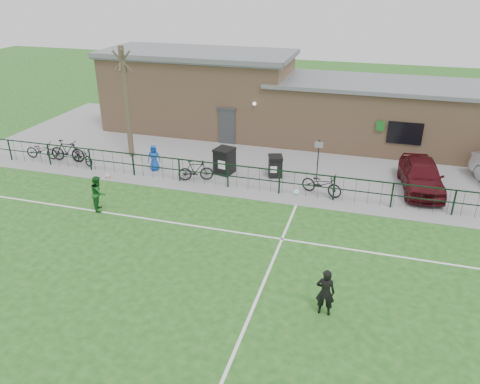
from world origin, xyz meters
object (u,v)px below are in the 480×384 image
(car_maroon, at_px, (421,175))
(bicycle_d, at_px, (196,170))
(bare_tree, at_px, (127,103))
(sign_post, at_px, (318,159))
(wheelie_bin_right, at_px, (275,167))
(spectator_child, at_px, (154,158))
(outfield_player, at_px, (98,193))
(bicycle_a, at_px, (42,150))
(bicycle_b, at_px, (68,151))
(ball_ground, at_px, (108,176))
(bicycle_c, at_px, (82,156))
(wheelie_bin_left, at_px, (225,162))
(bicycle_e, at_px, (322,184))

(car_maroon, distance_m, bicycle_d, 10.75)
(bare_tree, distance_m, sign_post, 10.61)
(wheelie_bin_right, relative_size, sign_post, 0.50)
(spectator_child, bearing_deg, outfield_player, -110.56)
(car_maroon, distance_m, bicycle_a, 19.87)
(bicycle_b, relative_size, ball_ground, 8.22)
(bare_tree, xyz_separation_m, wheelie_bin_right, (8.37, -0.54, -2.48))
(bare_tree, xyz_separation_m, bicycle_d, (4.74, -2.20, -2.46))
(wheelie_bin_right, bearing_deg, spectator_child, 171.90)
(ball_ground, bearing_deg, outfield_player, -64.11)
(bare_tree, distance_m, spectator_child, 3.54)
(wheelie_bin_right, height_order, spectator_child, spectator_child)
(sign_post, relative_size, car_maroon, 0.46)
(wheelie_bin_right, height_order, bicycle_c, wheelie_bin_right)
(wheelie_bin_left, relative_size, ball_ground, 5.14)
(bare_tree, height_order, wheelie_bin_right, bare_tree)
(wheelie_bin_right, xyz_separation_m, outfield_player, (-6.49, -5.74, 0.26))
(bicycle_d, bearing_deg, ball_ground, 81.41)
(bicycle_e, bearing_deg, wheelie_bin_right, 76.61)
(spectator_child, distance_m, outfield_player, 4.72)
(bicycle_b, bearing_deg, bicycle_a, 88.49)
(bicycle_b, relative_size, bicycle_d, 1.15)
(sign_post, distance_m, outfield_player, 10.50)
(bicycle_c, bearing_deg, bicycle_e, -70.08)
(bicycle_b, bearing_deg, bicycle_c, -102.75)
(bicycle_a, bearing_deg, spectator_child, -93.05)
(outfield_player, bearing_deg, bare_tree, -10.90)
(bare_tree, distance_m, car_maroon, 15.46)
(bicycle_a, distance_m, bicycle_c, 2.61)
(outfield_player, relative_size, ball_ground, 6.43)
(bicycle_a, bearing_deg, bicycle_b, -93.07)
(ball_ground, bearing_deg, bicycle_c, 151.12)
(car_maroon, bearing_deg, bicycle_e, -163.37)
(bare_tree, xyz_separation_m, car_maroon, (15.29, -0.19, -2.24))
(bicycle_a, distance_m, outfield_player, 7.80)
(wheelie_bin_left, distance_m, bicycle_a, 10.36)
(wheelie_bin_left, xyz_separation_m, bicycle_d, (-1.07, -1.30, -0.10))
(bicycle_e, bearing_deg, wheelie_bin_left, 94.65)
(wheelie_bin_left, relative_size, spectator_child, 0.92)
(bicycle_b, bearing_deg, bicycle_d, -96.91)
(bicycle_c, distance_m, ball_ground, 2.61)
(bicycle_a, height_order, spectator_child, spectator_child)
(wheelie_bin_left, distance_m, bicycle_c, 7.78)
(bicycle_c, bearing_deg, bicycle_b, 101.33)
(bicycle_c, distance_m, bicycle_e, 12.80)
(spectator_child, bearing_deg, sign_post, -7.33)
(bare_tree, relative_size, bicycle_b, 3.01)
(car_maroon, distance_m, ball_ground, 15.24)
(bicycle_d, bearing_deg, bicycle_e, -109.58)
(wheelie_bin_left, height_order, outfield_player, outfield_player)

